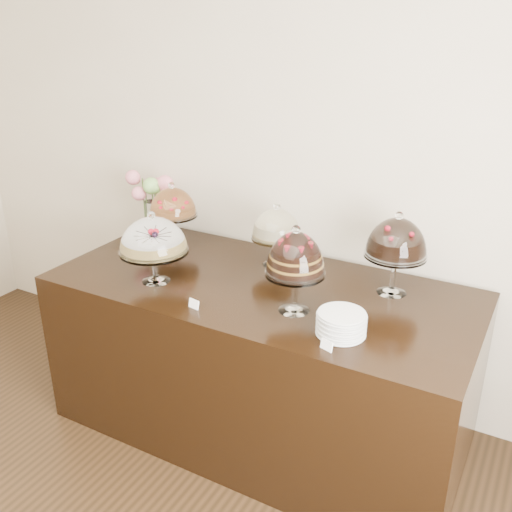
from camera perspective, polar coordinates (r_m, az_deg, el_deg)
The scene contains 11 objects.
wall_back at distance 3.30m, azimuth 2.10°, elevation 10.97°, with size 5.00×0.04×3.00m, color #C2B69C.
display_counter at distance 3.17m, azimuth 0.44°, elevation -10.23°, with size 2.20×1.00×0.90m, color black.
cake_stand_sugar_sponge at distance 2.94m, azimuth -10.26°, elevation 1.78°, with size 0.36×0.36×0.38m.
cake_stand_choco_layer at distance 2.59m, azimuth 3.97°, elevation -0.12°, with size 0.28×0.28×0.43m.
cake_stand_cheesecake at distance 3.11m, azimuth 2.05°, elevation 2.93°, with size 0.28×0.28×0.36m.
cake_stand_dark_choco at distance 2.84m, azimuth 13.88°, elevation 1.46°, with size 0.31×0.31×0.43m.
cake_stand_fruit_tart at distance 3.42m, azimuth -8.33°, elevation 5.07°, with size 0.29×0.29×0.39m.
flower_vase at distance 3.65m, azimuth -10.21°, elevation 6.03°, with size 0.34×0.30×0.39m.
plate_stack at distance 2.51m, azimuth 8.52°, elevation -6.71°, with size 0.21×0.21×0.10m.
price_card_left at distance 2.73m, azimuth -6.23°, elevation -4.79°, with size 0.06×0.01×0.04m, color white.
price_card_right at distance 2.41m, azimuth 7.08°, elevation -8.84°, with size 0.06×0.01×0.04m, color white.
Camera 1 is at (1.46, 0.11, 2.19)m, focal length 40.00 mm.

